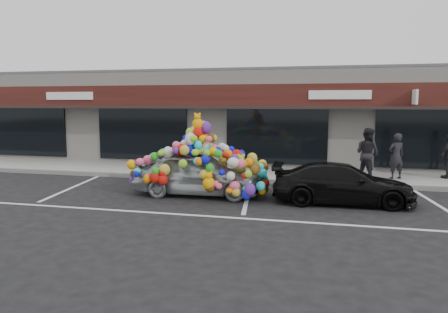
% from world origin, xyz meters
% --- Properties ---
extents(ground, '(90.00, 90.00, 0.00)m').
position_xyz_m(ground, '(0.00, 0.00, 0.00)').
color(ground, black).
rests_on(ground, ground).
extents(shop_building, '(24.00, 7.20, 4.31)m').
position_xyz_m(shop_building, '(0.00, 8.44, 2.16)').
color(shop_building, silver).
rests_on(shop_building, ground).
extents(sidewalk, '(26.00, 3.00, 0.15)m').
position_xyz_m(sidewalk, '(0.00, 4.00, 0.07)').
color(sidewalk, '#9A9A94').
rests_on(sidewalk, ground).
extents(kerb, '(26.00, 0.18, 0.16)m').
position_xyz_m(kerb, '(0.00, 2.50, 0.07)').
color(kerb, slate).
rests_on(kerb, ground).
extents(parking_stripe_left, '(0.73, 4.37, 0.01)m').
position_xyz_m(parking_stripe_left, '(-3.20, 0.20, 0.00)').
color(parking_stripe_left, silver).
rests_on(parking_stripe_left, ground).
extents(parking_stripe_mid, '(0.73, 4.37, 0.01)m').
position_xyz_m(parking_stripe_mid, '(2.80, 0.20, 0.00)').
color(parking_stripe_mid, silver).
rests_on(parking_stripe_mid, ground).
extents(parking_stripe_right, '(0.73, 4.37, 0.01)m').
position_xyz_m(parking_stripe_right, '(8.20, 0.20, 0.00)').
color(parking_stripe_right, silver).
rests_on(parking_stripe_right, ground).
extents(lane_line, '(14.00, 0.12, 0.01)m').
position_xyz_m(lane_line, '(2.00, -2.30, 0.00)').
color(lane_line, silver).
rests_on(lane_line, ground).
extents(toy_car, '(2.88, 4.28, 2.46)m').
position_xyz_m(toy_car, '(1.27, 0.08, 0.83)').
color(toy_car, '#91969B').
rests_on(toy_car, ground).
extents(black_sedan, '(1.76, 4.00, 1.14)m').
position_xyz_m(black_sedan, '(5.58, -0.03, 0.57)').
color(black_sedan, black).
rests_on(black_sedan, ground).
extents(pedestrian_a, '(0.70, 0.61, 1.62)m').
position_xyz_m(pedestrian_a, '(7.48, 3.74, 0.96)').
color(pedestrian_a, black).
rests_on(pedestrian_a, sidewalk).
extents(pedestrian_b, '(1.12, 1.10, 1.82)m').
position_xyz_m(pedestrian_b, '(6.48, 3.37, 1.06)').
color(pedestrian_b, black).
rests_on(pedestrian_b, sidewalk).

